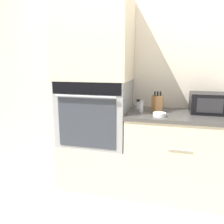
{
  "coord_description": "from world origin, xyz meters",
  "views": [
    {
      "loc": [
        0.4,
        -1.99,
        1.39
      ],
      "look_at": [
        -0.17,
        0.21,
        0.89
      ],
      "focal_mm": 35.0,
      "sensor_mm": 36.0,
      "label": 1
    }
  ],
  "objects_px": {
    "condiment_jar_mid": "(161,106)",
    "condiment_jar_far": "(138,104)",
    "knife_block": "(157,104)",
    "bowl": "(159,115)",
    "microwave": "(210,103)",
    "condiment_jar_near": "(141,107)",
    "wall_oven": "(96,112)"
  },
  "relations": [
    {
      "from": "microwave",
      "to": "bowl",
      "type": "height_order",
      "value": "microwave"
    },
    {
      "from": "microwave",
      "to": "condiment_jar_far",
      "type": "height_order",
      "value": "microwave"
    },
    {
      "from": "knife_block",
      "to": "bowl",
      "type": "xyz_separation_m",
      "value": [
        0.03,
        -0.19,
        -0.07
      ]
    },
    {
      "from": "bowl",
      "to": "condiment_jar_far",
      "type": "height_order",
      "value": "condiment_jar_far"
    },
    {
      "from": "condiment_jar_near",
      "to": "condiment_jar_mid",
      "type": "xyz_separation_m",
      "value": [
        0.19,
        0.26,
        -0.03
      ]
    },
    {
      "from": "knife_block",
      "to": "condiment_jar_far",
      "type": "xyz_separation_m",
      "value": [
        -0.22,
        0.12,
        -0.04
      ]
    },
    {
      "from": "wall_oven",
      "to": "microwave",
      "type": "height_order",
      "value": "wall_oven"
    },
    {
      "from": "condiment_jar_mid",
      "to": "bowl",
      "type": "bearing_deg",
      "value": -89.18
    },
    {
      "from": "microwave",
      "to": "condiment_jar_near",
      "type": "height_order",
      "value": "microwave"
    },
    {
      "from": "microwave",
      "to": "knife_block",
      "type": "relative_size",
      "value": 1.74
    },
    {
      "from": "knife_block",
      "to": "condiment_jar_near",
      "type": "xyz_separation_m",
      "value": [
        -0.16,
        -0.04,
        -0.03
      ]
    },
    {
      "from": "wall_oven",
      "to": "knife_block",
      "type": "xyz_separation_m",
      "value": [
        0.68,
        0.01,
        0.12
      ]
    },
    {
      "from": "condiment_jar_near",
      "to": "condiment_jar_far",
      "type": "xyz_separation_m",
      "value": [
        -0.06,
        0.16,
        -0.0
      ]
    },
    {
      "from": "wall_oven",
      "to": "condiment_jar_mid",
      "type": "xyz_separation_m",
      "value": [
        0.71,
        0.23,
        0.06
      ]
    },
    {
      "from": "bowl",
      "to": "condiment_jar_mid",
      "type": "distance_m",
      "value": 0.41
    },
    {
      "from": "condiment_jar_far",
      "to": "microwave",
      "type": "bearing_deg",
      "value": -1.7
    },
    {
      "from": "microwave",
      "to": "bowl",
      "type": "xyz_separation_m",
      "value": [
        -0.49,
        -0.29,
        -0.09
      ]
    },
    {
      "from": "bowl",
      "to": "condiment_jar_near",
      "type": "height_order",
      "value": "condiment_jar_near"
    },
    {
      "from": "microwave",
      "to": "condiment_jar_far",
      "type": "xyz_separation_m",
      "value": [
        -0.74,
        0.02,
        -0.05
      ]
    },
    {
      "from": "condiment_jar_near",
      "to": "condiment_jar_mid",
      "type": "bearing_deg",
      "value": 53.92
    },
    {
      "from": "microwave",
      "to": "bowl",
      "type": "relative_size",
      "value": 3.05
    },
    {
      "from": "condiment_jar_near",
      "to": "microwave",
      "type": "bearing_deg",
      "value": 11.39
    },
    {
      "from": "knife_block",
      "to": "microwave",
      "type": "bearing_deg",
      "value": 10.82
    },
    {
      "from": "knife_block",
      "to": "condiment_jar_near",
      "type": "relative_size",
      "value": 1.84
    },
    {
      "from": "wall_oven",
      "to": "microwave",
      "type": "xyz_separation_m",
      "value": [
        1.2,
        0.11,
        0.13
      ]
    },
    {
      "from": "condiment_jar_far",
      "to": "knife_block",
      "type": "bearing_deg",
      "value": -29.54
    },
    {
      "from": "wall_oven",
      "to": "bowl",
      "type": "distance_m",
      "value": 0.73
    },
    {
      "from": "condiment_jar_near",
      "to": "bowl",
      "type": "bearing_deg",
      "value": -37.86
    },
    {
      "from": "condiment_jar_far",
      "to": "wall_oven",
      "type": "bearing_deg",
      "value": -164.02
    },
    {
      "from": "condiment_jar_mid",
      "to": "condiment_jar_far",
      "type": "bearing_deg",
      "value": -157.95
    },
    {
      "from": "knife_block",
      "to": "condiment_jar_mid",
      "type": "distance_m",
      "value": 0.23
    },
    {
      "from": "wall_oven",
      "to": "condiment_jar_far",
      "type": "distance_m",
      "value": 0.49
    }
  ]
}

